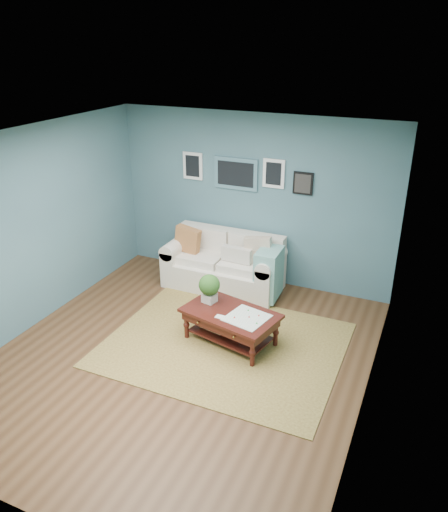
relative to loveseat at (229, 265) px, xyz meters
The scene contains 4 objects.
room_shell 2.20m from the loveseat, 84.14° to the right, with size 5.00×5.02×2.70m.
area_rug 1.70m from the loveseat, 68.70° to the right, with size 3.00×2.40×0.01m, color brown.
loveseat is the anchor object (origin of this frame).
coffee_table 1.53m from the loveseat, 67.55° to the right, with size 1.34×0.96×0.85m.
Camera 1 is at (2.63, -4.56, 3.75)m, focal length 35.00 mm.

